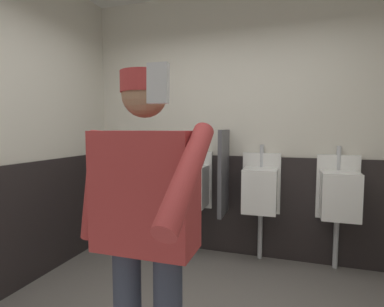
# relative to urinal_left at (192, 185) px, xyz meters

# --- Properties ---
(wall_back) EXTENTS (3.97, 0.12, 2.90)m
(wall_back) POSITION_rel_urinal_left_xyz_m (0.46, 0.22, 0.67)
(wall_back) COLOR beige
(wall_back) RESTS_ON ground_plane
(wainscot_band_back) EXTENTS (3.37, 0.03, 1.11)m
(wainscot_band_back) POSITION_rel_urinal_left_xyz_m (0.46, 0.14, -0.22)
(wainscot_band_back) COLOR black
(wainscot_band_back) RESTS_ON ground_plane
(urinal_left) EXTENTS (0.40, 0.34, 1.24)m
(urinal_left) POSITION_rel_urinal_left_xyz_m (0.00, 0.00, 0.00)
(urinal_left) COLOR white
(urinal_left) RESTS_ON ground_plane
(urinal_middle) EXTENTS (0.40, 0.34, 1.24)m
(urinal_middle) POSITION_rel_urinal_left_xyz_m (0.75, 0.00, 0.00)
(urinal_middle) COLOR white
(urinal_middle) RESTS_ON ground_plane
(urinal_right) EXTENTS (0.40, 0.34, 1.24)m
(urinal_right) POSITION_rel_urinal_left_xyz_m (1.50, 0.00, 0.00)
(urinal_right) COLOR white
(urinal_right) RESTS_ON ground_plane
(privacy_divider_panel) EXTENTS (0.04, 0.40, 0.90)m
(privacy_divider_panel) POSITION_rel_urinal_left_xyz_m (0.37, -0.07, 0.17)
(privacy_divider_panel) COLOR #4C4C51
(person) EXTENTS (0.70, 0.60, 1.68)m
(person) POSITION_rel_urinal_left_xyz_m (0.39, -1.91, 0.21)
(person) COLOR #2D3342
(person) RESTS_ON ground_plane
(cell_phone) EXTENTS (0.06, 0.02, 0.11)m
(cell_phone) POSITION_rel_urinal_left_xyz_m (0.69, -2.41, 0.76)
(cell_phone) COLOR silver
(soap_dispenser) EXTENTS (0.10, 0.07, 0.18)m
(soap_dispenser) POSITION_rel_urinal_left_xyz_m (-0.92, 0.12, 0.51)
(soap_dispenser) COLOR silver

